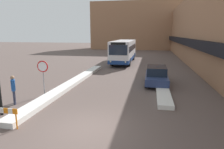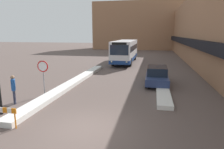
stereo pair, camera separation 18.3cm
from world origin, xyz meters
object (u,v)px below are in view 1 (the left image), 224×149
object	(u,v)px
city_bus	(124,51)
parked_car_front	(156,75)
construction_barricade	(6,114)
stop_sign	(43,71)
pedestrian	(13,87)

from	to	relation	value
city_bus	parked_car_front	distance (m)	12.76
construction_barricade	stop_sign	bearing A→B (deg)	99.71
city_bus	pedestrian	size ratio (longest dim) A/B	6.12
pedestrian	parked_car_front	bearing A→B (deg)	92.08
city_bus	parked_car_front	bearing A→B (deg)	-70.11
stop_sign	city_bus	bearing A→B (deg)	79.38
parked_car_front	pedestrian	world-z (taller)	pedestrian
pedestrian	construction_barricade	distance (m)	3.36
stop_sign	construction_barricade	distance (m)	4.79
pedestrian	construction_barricade	world-z (taller)	pedestrian
pedestrian	construction_barricade	bearing A→B (deg)	-4.16
stop_sign	construction_barricade	bearing A→B (deg)	-80.29
city_bus	pedestrian	world-z (taller)	city_bus
city_bus	construction_barricade	distance (m)	21.48
parked_car_front	pedestrian	size ratio (longest dim) A/B	2.47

